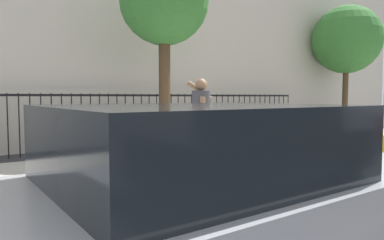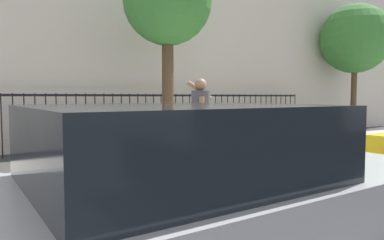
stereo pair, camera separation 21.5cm
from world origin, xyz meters
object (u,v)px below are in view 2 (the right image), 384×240
object	(u,v)px
street_tree_near	(355,39)
street_tree_mid	(168,2)
pedestrian_on_phone	(201,118)
parked_hatchback	(197,205)
street_bench	(318,124)

from	to	relation	value
street_tree_near	street_tree_mid	distance (m)	9.32
pedestrian_on_phone	street_tree_mid	xyz separation A→B (m)	(0.87, 2.92, 2.82)
parked_hatchback	pedestrian_on_phone	bearing A→B (deg)	56.48
parked_hatchback	street_tree_near	world-z (taller)	street_tree_near
street_bench	street_tree_mid	distance (m)	5.95
street_bench	street_tree_near	distance (m)	5.76
street_bench	pedestrian_on_phone	bearing A→B (deg)	-160.64
street_tree_near	street_tree_mid	world-z (taller)	street_tree_near
parked_hatchback	street_tree_near	xyz separation A→B (m)	(12.27, 6.99, 3.20)
parked_hatchback	street_tree_mid	size ratio (longest dim) A/B	0.82
pedestrian_on_phone	street_tree_near	xyz separation A→B (m)	(10.16, 3.79, 2.77)
street_tree_mid	parked_hatchback	bearing A→B (deg)	-116.05
parked_hatchback	street_bench	xyz separation A→B (m)	(7.87, 5.22, -0.05)
parked_hatchback	street_bench	distance (m)	9.44
street_tree_mid	street_bench	bearing A→B (deg)	-10.50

